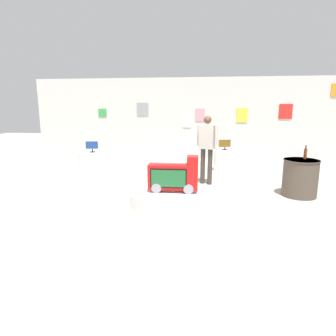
{
  "coord_description": "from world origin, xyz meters",
  "views": [
    {
      "loc": [
        0.33,
        -6.05,
        1.93
      ],
      "look_at": [
        -0.41,
        -0.07,
        0.67
      ],
      "focal_mm": 30.69,
      "sensor_mm": 36.0,
      "label": 1
    }
  ],
  "objects_px": {
    "novelty_firetruck_tv": "(174,177)",
    "shopper_browsing_near_truck": "(207,144)",
    "tv_on_center_rear": "(92,146)",
    "tv_on_left_rear": "(225,144)",
    "display_pedestal_center_rear": "(93,163)",
    "bottle_on_side_table": "(305,153)",
    "side_table_round": "(300,178)",
    "main_display_pedestal": "(173,197)",
    "display_pedestal_left_rear": "(224,160)"
  },
  "relations": [
    {
      "from": "tv_on_left_rear",
      "to": "tv_on_center_rear",
      "type": "distance_m",
      "value": 4.0
    },
    {
      "from": "display_pedestal_left_rear",
      "to": "shopper_browsing_near_truck",
      "type": "distance_m",
      "value": 1.91
    },
    {
      "from": "main_display_pedestal",
      "to": "tv_on_left_rear",
      "type": "distance_m",
      "value": 3.63
    },
    {
      "from": "bottle_on_side_table",
      "to": "shopper_browsing_near_truck",
      "type": "relative_size",
      "value": 0.18
    },
    {
      "from": "novelty_firetruck_tv",
      "to": "tv_on_left_rear",
      "type": "relative_size",
      "value": 2.49
    },
    {
      "from": "tv_on_left_rear",
      "to": "novelty_firetruck_tv",
      "type": "bearing_deg",
      "value": -110.27
    },
    {
      "from": "novelty_firetruck_tv",
      "to": "shopper_browsing_near_truck",
      "type": "height_order",
      "value": "shopper_browsing_near_truck"
    },
    {
      "from": "main_display_pedestal",
      "to": "display_pedestal_center_rear",
      "type": "xyz_separation_m",
      "value": [
        -2.63,
        2.39,
        0.2
      ]
    },
    {
      "from": "main_display_pedestal",
      "to": "display_pedestal_center_rear",
      "type": "relative_size",
      "value": 2.05
    },
    {
      "from": "novelty_firetruck_tv",
      "to": "tv_on_left_rear",
      "type": "height_order",
      "value": "novelty_firetruck_tv"
    },
    {
      "from": "bottle_on_side_table",
      "to": "tv_on_center_rear",
      "type": "bearing_deg",
      "value": 165.59
    },
    {
      "from": "novelty_firetruck_tv",
      "to": "shopper_browsing_near_truck",
      "type": "bearing_deg",
      "value": 68.27
    },
    {
      "from": "bottle_on_side_table",
      "to": "side_table_round",
      "type": "bearing_deg",
      "value": -130.06
    },
    {
      "from": "main_display_pedestal",
      "to": "novelty_firetruck_tv",
      "type": "relative_size",
      "value": 1.75
    },
    {
      "from": "display_pedestal_center_rear",
      "to": "shopper_browsing_near_truck",
      "type": "height_order",
      "value": "shopper_browsing_near_truck"
    },
    {
      "from": "tv_on_left_rear",
      "to": "side_table_round",
      "type": "bearing_deg",
      "value": -59.11
    },
    {
      "from": "novelty_firetruck_tv",
      "to": "display_pedestal_center_rear",
      "type": "relative_size",
      "value": 1.17
    },
    {
      "from": "main_display_pedestal",
      "to": "tv_on_left_rear",
      "type": "bearing_deg",
      "value": 69.4
    },
    {
      "from": "display_pedestal_left_rear",
      "to": "tv_on_left_rear",
      "type": "height_order",
      "value": "tv_on_left_rear"
    },
    {
      "from": "novelty_firetruck_tv",
      "to": "shopper_browsing_near_truck",
      "type": "distance_m",
      "value": 1.85
    },
    {
      "from": "novelty_firetruck_tv",
      "to": "side_table_round",
      "type": "bearing_deg",
      "value": 17.58
    },
    {
      "from": "side_table_round",
      "to": "bottle_on_side_table",
      "type": "distance_m",
      "value": 0.55
    },
    {
      "from": "main_display_pedestal",
      "to": "tv_on_center_rear",
      "type": "bearing_deg",
      "value": 137.86
    },
    {
      "from": "display_pedestal_left_rear",
      "to": "bottle_on_side_table",
      "type": "relative_size",
      "value": 2.16
    },
    {
      "from": "display_pedestal_center_rear",
      "to": "tv_on_center_rear",
      "type": "bearing_deg",
      "value": -102.78
    },
    {
      "from": "display_pedestal_left_rear",
      "to": "display_pedestal_center_rear",
      "type": "bearing_deg",
      "value": -166.2
    },
    {
      "from": "main_display_pedestal",
      "to": "bottle_on_side_table",
      "type": "height_order",
      "value": "bottle_on_side_table"
    },
    {
      "from": "tv_on_left_rear",
      "to": "shopper_browsing_near_truck",
      "type": "height_order",
      "value": "shopper_browsing_near_truck"
    },
    {
      "from": "tv_on_center_rear",
      "to": "side_table_round",
      "type": "xyz_separation_m",
      "value": [
        5.37,
        -1.53,
        -0.43
      ]
    },
    {
      "from": "shopper_browsing_near_truck",
      "to": "tv_on_left_rear",
      "type": "bearing_deg",
      "value": 71.2
    },
    {
      "from": "main_display_pedestal",
      "to": "display_pedestal_left_rear",
      "type": "relative_size",
      "value": 2.67
    },
    {
      "from": "tv_on_center_rear",
      "to": "side_table_round",
      "type": "bearing_deg",
      "value": -15.87
    },
    {
      "from": "tv_on_center_rear",
      "to": "shopper_browsing_near_truck",
      "type": "bearing_deg",
      "value": -12.34
    },
    {
      "from": "tv_on_left_rear",
      "to": "display_pedestal_center_rear",
      "type": "xyz_separation_m",
      "value": [
        -3.88,
        -0.95,
        -0.51
      ]
    },
    {
      "from": "display_pedestal_center_rear",
      "to": "bottle_on_side_table",
      "type": "bearing_deg",
      "value": -14.45
    },
    {
      "from": "tv_on_center_rear",
      "to": "shopper_browsing_near_truck",
      "type": "xyz_separation_m",
      "value": [
        3.31,
        -0.73,
        0.18
      ]
    },
    {
      "from": "novelty_firetruck_tv",
      "to": "tv_on_center_rear",
      "type": "bearing_deg",
      "value": 138.0
    },
    {
      "from": "tv_on_left_rear",
      "to": "shopper_browsing_near_truck",
      "type": "relative_size",
      "value": 0.23
    },
    {
      "from": "main_display_pedestal",
      "to": "bottle_on_side_table",
      "type": "relative_size",
      "value": 5.77
    },
    {
      "from": "tv_on_center_rear",
      "to": "bottle_on_side_table",
      "type": "bearing_deg",
      "value": -14.41
    },
    {
      "from": "main_display_pedestal",
      "to": "novelty_firetruck_tv",
      "type": "xyz_separation_m",
      "value": [
        0.02,
        -0.01,
        0.43
      ]
    },
    {
      "from": "bottle_on_side_table",
      "to": "shopper_browsing_near_truck",
      "type": "distance_m",
      "value": 2.26
    },
    {
      "from": "main_display_pedestal",
      "to": "display_pedestal_center_rear",
      "type": "distance_m",
      "value": 3.56
    },
    {
      "from": "display_pedestal_center_rear",
      "to": "tv_on_center_rear",
      "type": "distance_m",
      "value": 0.52
    },
    {
      "from": "novelty_firetruck_tv",
      "to": "main_display_pedestal",
      "type": "bearing_deg",
      "value": 161.67
    },
    {
      "from": "tv_on_center_rear",
      "to": "main_display_pedestal",
      "type": "bearing_deg",
      "value": -42.14
    },
    {
      "from": "display_pedestal_center_rear",
      "to": "bottle_on_side_table",
      "type": "height_order",
      "value": "bottle_on_side_table"
    },
    {
      "from": "display_pedestal_left_rear",
      "to": "tv_on_left_rear",
      "type": "distance_m",
      "value": 0.51
    },
    {
      "from": "bottle_on_side_table",
      "to": "display_pedestal_center_rear",
      "type": "bearing_deg",
      "value": 165.55
    },
    {
      "from": "side_table_round",
      "to": "main_display_pedestal",
      "type": "bearing_deg",
      "value": -162.67
    }
  ]
}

